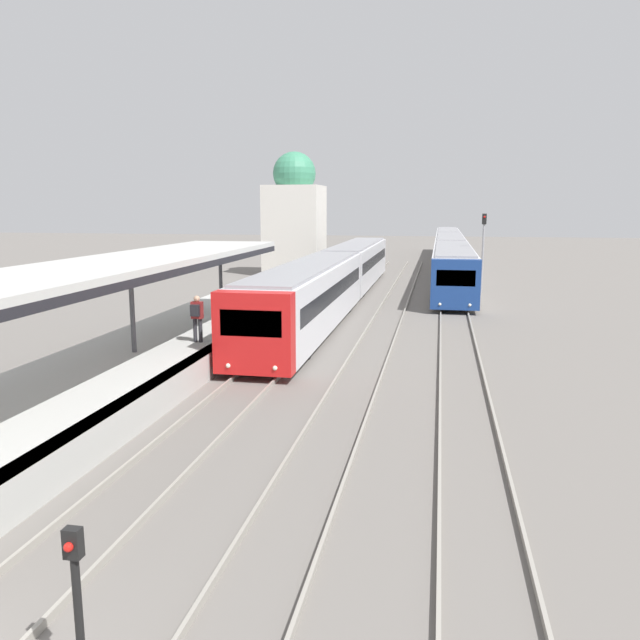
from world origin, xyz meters
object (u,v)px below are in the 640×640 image
at_px(train_near, 338,275).
at_px(train_far, 450,250).
at_px(signal_post_near, 77,594).
at_px(person_on_platform, 197,315).
at_px(signal_mast_far, 483,243).

relative_size(train_near, train_far, 0.68).
relative_size(train_far, signal_post_near, 24.40).
height_order(person_on_platform, train_near, train_near).
xyz_separation_m(person_on_platform, signal_mast_far, (11.14, 22.36, 1.36)).
relative_size(person_on_platform, signal_mast_far, 0.32).
bearing_deg(signal_post_near, signal_mast_far, 79.61).
distance_m(person_on_platform, signal_mast_far, 25.02).
relative_size(signal_post_near, signal_mast_far, 0.40).
relative_size(person_on_platform, signal_post_near, 0.80).
bearing_deg(train_near, train_far, 73.55).
bearing_deg(person_on_platform, signal_mast_far, 63.52).
distance_m(person_on_platform, train_far, 39.53).
bearing_deg(train_near, signal_mast_far, 37.77).
bearing_deg(signal_mast_far, train_near, -142.23).
bearing_deg(person_on_platform, train_near, 80.99).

